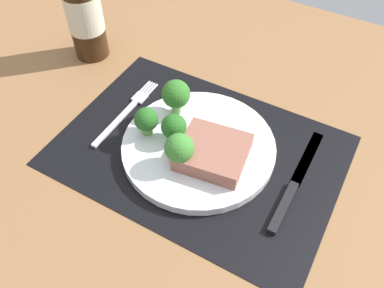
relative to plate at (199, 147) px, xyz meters
The scene contains 11 objects.
ground_plane 2.60cm from the plate, ahead, with size 140.00×110.00×3.00cm, color brown.
placemat 0.95cm from the plate, ahead, with size 47.69×33.83×0.30cm, color black.
plate is the anchor object (origin of this frame).
steak 4.37cm from the plate, 23.28° to the right, with size 10.77×10.01×2.82cm, color #8C5647.
broccoli_near_fork 7.06cm from the plate, 96.57° to the right, with size 4.74×4.74×6.35cm.
broccoli_back_left 10.01cm from the plate, 146.31° to the left, with size 5.05×5.05×6.86cm.
broccoli_near_steak 10.01cm from the plate, 167.64° to the right, with size 4.13×4.13×5.22cm.
broccoli_front_edge 5.70cm from the plate, 165.43° to the right, with size 4.34×4.34×5.26cm.
fork 16.26cm from the plate, behind, with size 2.40×19.20×0.50cm.
knife 16.99cm from the plate, ahead, with size 1.80×23.00×0.80cm.
wine_bottle 37.40cm from the plate, 158.74° to the left, with size 7.28×7.28×31.35cm.
Camera 1 is at (20.83, -39.30, 53.49)cm, focal length 37.51 mm.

